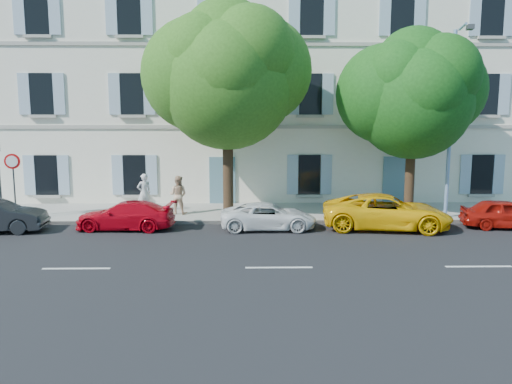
{
  "coord_description": "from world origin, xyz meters",
  "views": [
    {
      "loc": [
        -0.93,
        -18.34,
        4.39
      ],
      "look_at": [
        -0.58,
        2.0,
        1.4
      ],
      "focal_mm": 35.0,
      "sensor_mm": 36.0,
      "label": 1
    }
  ],
  "objects_px": {
    "car_white_coupe": "(268,216)",
    "pedestrian_a": "(144,193)",
    "road_sign": "(13,172)",
    "car_red_coupe": "(126,215)",
    "tree_right": "(413,101)",
    "car_yellow_supercar": "(386,212)",
    "car_red_hatchback": "(506,214)",
    "tree_left": "(227,82)",
    "pedestrian_b": "(178,195)",
    "street_lamp": "(452,113)"
  },
  "relations": [
    {
      "from": "street_lamp",
      "to": "pedestrian_a",
      "type": "height_order",
      "value": "street_lamp"
    },
    {
      "from": "tree_left",
      "to": "pedestrian_b",
      "type": "xyz_separation_m",
      "value": [
        -2.27,
        0.4,
        -4.93
      ]
    },
    {
      "from": "tree_right",
      "to": "street_lamp",
      "type": "height_order",
      "value": "street_lamp"
    },
    {
      "from": "car_red_coupe",
      "to": "car_red_hatchback",
      "type": "height_order",
      "value": "car_red_hatchback"
    },
    {
      "from": "car_red_hatchback",
      "to": "street_lamp",
      "type": "xyz_separation_m",
      "value": [
        -1.85,
        1.4,
        4.05
      ]
    },
    {
      "from": "car_yellow_supercar",
      "to": "tree_left",
      "type": "bearing_deg",
      "value": 79.35
    },
    {
      "from": "car_red_coupe",
      "to": "tree_right",
      "type": "height_order",
      "value": "tree_right"
    },
    {
      "from": "street_lamp",
      "to": "pedestrian_a",
      "type": "relative_size",
      "value": 4.48
    },
    {
      "from": "car_white_coupe",
      "to": "tree_left",
      "type": "bearing_deg",
      "value": 36.72
    },
    {
      "from": "car_red_hatchback",
      "to": "road_sign",
      "type": "bearing_deg",
      "value": 94.63
    },
    {
      "from": "car_yellow_supercar",
      "to": "road_sign",
      "type": "relative_size",
      "value": 1.8
    },
    {
      "from": "car_yellow_supercar",
      "to": "car_white_coupe",
      "type": "bearing_deg",
      "value": 98.15
    },
    {
      "from": "car_yellow_supercar",
      "to": "car_red_coupe",
      "type": "bearing_deg",
      "value": 97.77
    },
    {
      "from": "tree_left",
      "to": "road_sign",
      "type": "xyz_separation_m",
      "value": [
        -9.01,
        -0.74,
        -3.78
      ]
    },
    {
      "from": "car_red_hatchback",
      "to": "street_lamp",
      "type": "distance_m",
      "value": 4.67
    },
    {
      "from": "tree_right",
      "to": "pedestrian_a",
      "type": "relative_size",
      "value": 4.42
    },
    {
      "from": "car_white_coupe",
      "to": "car_yellow_supercar",
      "type": "distance_m",
      "value": 4.74
    },
    {
      "from": "tree_left",
      "to": "car_yellow_supercar",
      "type": "bearing_deg",
      "value": -19.04
    },
    {
      "from": "car_white_coupe",
      "to": "tree_left",
      "type": "height_order",
      "value": "tree_left"
    },
    {
      "from": "car_white_coupe",
      "to": "car_red_coupe",
      "type": "bearing_deg",
      "value": 88.27
    },
    {
      "from": "pedestrian_a",
      "to": "pedestrian_b",
      "type": "distance_m",
      "value": 1.67
    },
    {
      "from": "tree_right",
      "to": "pedestrian_a",
      "type": "bearing_deg",
      "value": 175.6
    },
    {
      "from": "road_sign",
      "to": "street_lamp",
      "type": "distance_m",
      "value": 18.63
    },
    {
      "from": "tree_right",
      "to": "road_sign",
      "type": "height_order",
      "value": "tree_right"
    },
    {
      "from": "car_white_coupe",
      "to": "tree_right",
      "type": "relative_size",
      "value": 0.49
    },
    {
      "from": "tree_left",
      "to": "street_lamp",
      "type": "bearing_deg",
      "value": -4.69
    },
    {
      "from": "car_white_coupe",
      "to": "pedestrian_a",
      "type": "xyz_separation_m",
      "value": [
        -5.56,
        3.05,
        0.51
      ]
    },
    {
      "from": "car_red_coupe",
      "to": "car_yellow_supercar",
      "type": "height_order",
      "value": "car_yellow_supercar"
    },
    {
      "from": "street_lamp",
      "to": "pedestrian_b",
      "type": "distance_m",
      "value": 12.33
    },
    {
      "from": "car_red_hatchback",
      "to": "pedestrian_a",
      "type": "xyz_separation_m",
      "value": [
        -15.18,
        3.03,
        0.44
      ]
    },
    {
      "from": "pedestrian_a",
      "to": "car_white_coupe",
      "type": "bearing_deg",
      "value": 120.72
    },
    {
      "from": "car_red_coupe",
      "to": "street_lamp",
      "type": "xyz_separation_m",
      "value": [
        13.48,
        1.33,
        4.08
      ]
    },
    {
      "from": "car_yellow_supercar",
      "to": "car_red_hatchback",
      "type": "xyz_separation_m",
      "value": [
        4.88,
        0.04,
        -0.11
      ]
    },
    {
      "from": "car_white_coupe",
      "to": "street_lamp",
      "type": "distance_m",
      "value": 8.9
    },
    {
      "from": "car_red_hatchback",
      "to": "pedestrian_b",
      "type": "height_order",
      "value": "pedestrian_b"
    },
    {
      "from": "tree_right",
      "to": "car_yellow_supercar",
      "type": "bearing_deg",
      "value": -126.32
    },
    {
      "from": "road_sign",
      "to": "pedestrian_b",
      "type": "bearing_deg",
      "value": 9.66
    },
    {
      "from": "car_white_coupe",
      "to": "street_lamp",
      "type": "xyz_separation_m",
      "value": [
        7.77,
        1.42,
        4.11
      ]
    },
    {
      "from": "road_sign",
      "to": "car_red_hatchback",
      "type": "bearing_deg",
      "value": -4.04
    },
    {
      "from": "car_white_coupe",
      "to": "car_yellow_supercar",
      "type": "xyz_separation_m",
      "value": [
        4.73,
        -0.02,
        0.17
      ]
    },
    {
      "from": "street_lamp",
      "to": "car_red_hatchback",
      "type": "bearing_deg",
      "value": -37.18
    },
    {
      "from": "tree_right",
      "to": "pedestrian_a",
      "type": "height_order",
      "value": "tree_right"
    },
    {
      "from": "tree_left",
      "to": "pedestrian_a",
      "type": "bearing_deg",
      "value": 167.56
    },
    {
      "from": "car_yellow_supercar",
      "to": "road_sign",
      "type": "distance_m",
      "value": 15.57
    },
    {
      "from": "pedestrian_a",
      "to": "car_red_coupe",
      "type": "bearing_deg",
      "value": 56.53
    },
    {
      "from": "car_yellow_supercar",
      "to": "pedestrian_b",
      "type": "height_order",
      "value": "pedestrian_b"
    },
    {
      "from": "car_red_coupe",
      "to": "road_sign",
      "type": "height_order",
      "value": "road_sign"
    },
    {
      "from": "tree_right",
      "to": "pedestrian_b",
      "type": "height_order",
      "value": "tree_right"
    },
    {
      "from": "road_sign",
      "to": "car_red_coupe",
      "type": "bearing_deg",
      "value": -15.27
    },
    {
      "from": "tree_right",
      "to": "road_sign",
      "type": "relative_size",
      "value": 2.79
    }
  ]
}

